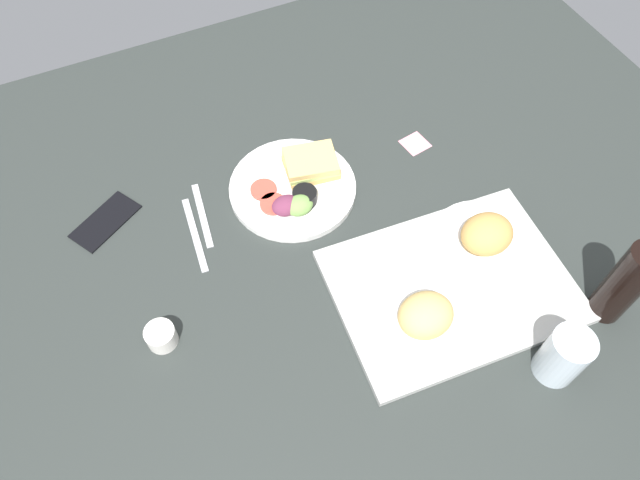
{
  "coord_description": "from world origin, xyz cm",
  "views": [
    {
      "loc": [
        29.12,
        60.72,
        101.1
      ],
      "look_at": [
        2.0,
        3.0,
        4.0
      ],
      "focal_mm": 33.09,
      "sensor_mm": 36.0,
      "label": 1
    }
  ],
  "objects_px": {
    "serving_tray": "(451,286)",
    "sticky_note": "(415,144)",
    "bread_plate_near": "(484,239)",
    "espresso_cup": "(161,336)",
    "bread_plate_far": "(423,319)",
    "fork": "(202,215)",
    "soda_bottle": "(625,284)",
    "drinking_glass": "(564,356)",
    "cell_phone": "(105,221)",
    "plate_with_salad": "(296,186)",
    "knife": "(195,234)"
  },
  "relations": [
    {
      "from": "bread_plate_near",
      "to": "bread_plate_far",
      "type": "relative_size",
      "value": 1.05
    },
    {
      "from": "serving_tray",
      "to": "drinking_glass",
      "type": "height_order",
      "value": "drinking_glass"
    },
    {
      "from": "drinking_glass",
      "to": "bread_plate_far",
      "type": "bearing_deg",
      "value": -43.27
    },
    {
      "from": "serving_tray",
      "to": "espresso_cup",
      "type": "bearing_deg",
      "value": -13.64
    },
    {
      "from": "espresso_cup",
      "to": "soda_bottle",
      "type": "bearing_deg",
      "value": 159.36
    },
    {
      "from": "fork",
      "to": "bread_plate_near",
      "type": "bearing_deg",
      "value": 63.56
    },
    {
      "from": "bread_plate_near",
      "to": "fork",
      "type": "xyz_separation_m",
      "value": [
        0.48,
        -0.32,
        -0.04
      ]
    },
    {
      "from": "serving_tray",
      "to": "sticky_note",
      "type": "relative_size",
      "value": 8.04
    },
    {
      "from": "fork",
      "to": "sticky_note",
      "type": "height_order",
      "value": "fork"
    },
    {
      "from": "bread_plate_far",
      "to": "sticky_note",
      "type": "height_order",
      "value": "bread_plate_far"
    },
    {
      "from": "bread_plate_far",
      "to": "serving_tray",
      "type": "bearing_deg",
      "value": -152.45
    },
    {
      "from": "soda_bottle",
      "to": "cell_phone",
      "type": "bearing_deg",
      "value": -36.73
    },
    {
      "from": "drinking_glass",
      "to": "soda_bottle",
      "type": "relative_size",
      "value": 0.6
    },
    {
      "from": "soda_bottle",
      "to": "knife",
      "type": "xyz_separation_m",
      "value": [
        0.65,
        -0.49,
        -0.1
      ]
    },
    {
      "from": "bread_plate_near",
      "to": "plate_with_salad",
      "type": "bearing_deg",
      "value": -47.64
    },
    {
      "from": "bread_plate_far",
      "to": "sticky_note",
      "type": "relative_size",
      "value": 3.54
    },
    {
      "from": "espresso_cup",
      "to": "fork",
      "type": "distance_m",
      "value": 0.29
    },
    {
      "from": "bread_plate_far",
      "to": "fork",
      "type": "height_order",
      "value": "bread_plate_far"
    },
    {
      "from": "plate_with_salad",
      "to": "drinking_glass",
      "type": "xyz_separation_m",
      "value": [
        -0.25,
        0.57,
        0.04
      ]
    },
    {
      "from": "bread_plate_near",
      "to": "drinking_glass",
      "type": "height_order",
      "value": "drinking_glass"
    },
    {
      "from": "cell_phone",
      "to": "soda_bottle",
      "type": "bearing_deg",
      "value": 112.95
    },
    {
      "from": "sticky_note",
      "to": "serving_tray",
      "type": "bearing_deg",
      "value": 70.2
    },
    {
      "from": "plate_with_salad",
      "to": "fork",
      "type": "distance_m",
      "value": 0.21
    },
    {
      "from": "soda_bottle",
      "to": "cell_phone",
      "type": "distance_m",
      "value": 1.01
    },
    {
      "from": "serving_tray",
      "to": "bread_plate_near",
      "type": "relative_size",
      "value": 2.17
    },
    {
      "from": "bread_plate_near",
      "to": "knife",
      "type": "distance_m",
      "value": 0.59
    },
    {
      "from": "bread_plate_far",
      "to": "soda_bottle",
      "type": "xyz_separation_m",
      "value": [
        -0.34,
        0.11,
        0.05
      ]
    },
    {
      "from": "plate_with_salad",
      "to": "knife",
      "type": "relative_size",
      "value": 1.44
    },
    {
      "from": "bread_plate_far",
      "to": "soda_bottle",
      "type": "bearing_deg",
      "value": 161.93
    },
    {
      "from": "soda_bottle",
      "to": "fork",
      "type": "bearing_deg",
      "value": -40.69
    },
    {
      "from": "bread_plate_near",
      "to": "cell_phone",
      "type": "bearing_deg",
      "value": -30.51
    },
    {
      "from": "soda_bottle",
      "to": "sticky_note",
      "type": "relative_size",
      "value": 3.5
    },
    {
      "from": "bread_plate_near",
      "to": "espresso_cup",
      "type": "height_order",
      "value": "bread_plate_near"
    },
    {
      "from": "soda_bottle",
      "to": "plate_with_salad",
      "type": "bearing_deg",
      "value": -50.9
    },
    {
      "from": "plate_with_salad",
      "to": "fork",
      "type": "relative_size",
      "value": 1.61
    },
    {
      "from": "serving_tray",
      "to": "knife",
      "type": "distance_m",
      "value": 0.53
    },
    {
      "from": "espresso_cup",
      "to": "knife",
      "type": "bearing_deg",
      "value": -122.49
    },
    {
      "from": "espresso_cup",
      "to": "fork",
      "type": "height_order",
      "value": "espresso_cup"
    },
    {
      "from": "serving_tray",
      "to": "knife",
      "type": "height_order",
      "value": "serving_tray"
    },
    {
      "from": "bread_plate_near",
      "to": "soda_bottle",
      "type": "distance_m",
      "value": 0.26
    },
    {
      "from": "serving_tray",
      "to": "sticky_note",
      "type": "height_order",
      "value": "serving_tray"
    },
    {
      "from": "fork",
      "to": "sticky_note",
      "type": "xyz_separation_m",
      "value": [
        -0.51,
        0.01,
        -0.0
      ]
    },
    {
      "from": "espresso_cup",
      "to": "drinking_glass",
      "type": "bearing_deg",
      "value": 150.47
    },
    {
      "from": "soda_bottle",
      "to": "fork",
      "type": "distance_m",
      "value": 0.82
    },
    {
      "from": "cell_phone",
      "to": "sticky_note",
      "type": "relative_size",
      "value": 2.57
    },
    {
      "from": "plate_with_salad",
      "to": "soda_bottle",
      "type": "distance_m",
      "value": 0.66
    },
    {
      "from": "drinking_glass",
      "to": "soda_bottle",
      "type": "distance_m",
      "value": 0.18
    },
    {
      "from": "drinking_glass",
      "to": "plate_with_salad",
      "type": "bearing_deg",
      "value": -65.97
    },
    {
      "from": "fork",
      "to": "knife",
      "type": "height_order",
      "value": "same"
    },
    {
      "from": "bread_plate_near",
      "to": "bread_plate_far",
      "type": "xyz_separation_m",
      "value": [
        0.2,
        0.1,
        0.0
      ]
    }
  ]
}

